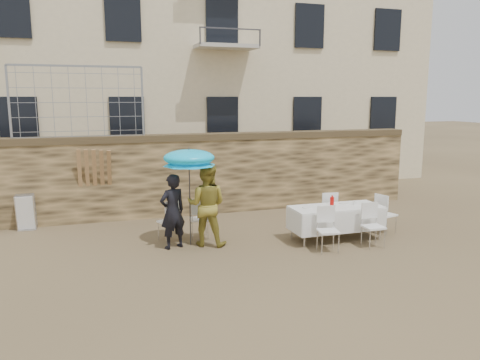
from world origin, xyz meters
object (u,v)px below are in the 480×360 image
object	(u,v)px
couple_chair_right	(199,218)
umbrella	(189,161)
table_chair_side	(386,213)
table_chair_back	(327,210)
soda_bottle	(332,203)
couple_chair_left	(169,220)
chair_stack_right	(27,211)
man_suit	(173,211)
table_chair_front_right	(373,226)
banquet_table	(336,208)
table_chair_front_left	(328,230)
woman_dress	(207,205)

from	to	relation	value
couple_chair_right	umbrella	bearing A→B (deg)	62.27
table_chair_side	table_chair_back	bearing A→B (deg)	44.55
table_chair_back	soda_bottle	bearing A→B (deg)	75.10
couple_chair_left	table_chair_back	xyz separation A→B (m)	(3.87, -0.25, 0.00)
couple_chair_right	chair_stack_right	bearing A→B (deg)	-21.68
soda_bottle	table_chair_side	xyz separation A→B (m)	(1.60, 0.25, -0.43)
man_suit	couple_chair_right	distance (m)	0.95
table_chair_front_right	table_chair_back	distance (m)	1.58
couple_chair_right	banquet_table	bearing A→B (deg)	166.56
banquet_table	table_chair_front_left	distance (m)	0.99
umbrella	man_suit	bearing A→B (deg)	-165.96
umbrella	chair_stack_right	world-z (taller)	umbrella
man_suit	chair_stack_right	size ratio (longest dim) A/B	1.77
man_suit	couple_chair_right	world-z (taller)	man_suit
woman_dress	chair_stack_right	xyz separation A→B (m)	(-3.96, 2.60, -0.45)
couple_chair_right	chair_stack_right	world-z (taller)	couple_chair_right
banquet_table	table_chair_front_right	distance (m)	0.94
umbrella	table_chair_front_left	xyz separation A→B (m)	(2.67, -1.35, -1.41)
table_chair_back	chair_stack_right	distance (m)	7.44
man_suit	table_chair_back	world-z (taller)	man_suit
couple_chair_left	couple_chair_right	bearing A→B (deg)	156.60
table_chair_back	woman_dress	bearing A→B (deg)	13.47
umbrella	soda_bottle	bearing A→B (deg)	-13.67
couple_chair_right	table_chair_side	xyz separation A→B (m)	(4.37, -0.95, 0.00)
banquet_table	soda_bottle	size ratio (longest dim) A/B	8.08
umbrella	table_chair_back	xyz separation A→B (m)	(3.47, 0.20, -1.41)
banquet_table	chair_stack_right	xyz separation A→B (m)	(-6.88, 3.09, -0.27)
table_chair_back	table_chair_front_left	bearing A→B (deg)	70.64
chair_stack_right	couple_chair_left	bearing A→B (deg)	-32.54
couple_chair_left	couple_chair_right	xyz separation A→B (m)	(0.70, 0.00, 0.00)
couple_chair_right	table_chair_front_left	world-z (taller)	same
table_chair_front_left	table_chair_front_right	bearing A→B (deg)	9.86
chair_stack_right	banquet_table	bearing A→B (deg)	-24.21
table_chair_front_right	man_suit	bearing A→B (deg)	164.58
woman_dress	table_chair_side	size ratio (longest dim) A/B	1.89
soda_bottle	table_chair_side	size ratio (longest dim) A/B	0.27
banquet_table	soda_bottle	distance (m)	0.30
umbrella	couple_chair_right	size ratio (longest dim) A/B	2.08
chair_stack_right	woman_dress	bearing A→B (deg)	-33.27
woman_dress	table_chair_side	world-z (taller)	woman_dress
banquet_table	table_chair_front_right	size ratio (longest dim) A/B	2.19
woman_dress	soda_bottle	world-z (taller)	woman_dress
soda_bottle	table_chair_side	world-z (taller)	soda_bottle
man_suit	woman_dress	bearing A→B (deg)	159.69
couple_chair_left	banquet_table	xyz separation A→B (m)	(3.67, -1.05, 0.25)
couple_chair_right	soda_bottle	xyz separation A→B (m)	(2.77, -1.20, 0.43)
table_chair_front_left	table_chair_front_right	distance (m)	1.10
couple_chair_left	banquet_table	world-z (taller)	couple_chair_left
man_suit	couple_chair_left	distance (m)	0.64
soda_bottle	chair_stack_right	bearing A→B (deg)	154.10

